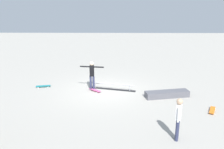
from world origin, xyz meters
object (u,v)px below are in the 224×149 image
skate_ledge (167,94)px  skater_main (92,74)px  grind_rail (112,87)px  skateboard_main (95,90)px  loose_skateboard_orange (212,110)px  bystander_white_shirt (178,117)px  loose_skateboard_teal (43,86)px

skate_ledge → skater_main: bearing=-14.0°
grind_rail → skateboard_main: (0.93, 0.32, -0.07)m
loose_skateboard_orange → skater_main: bearing=90.3°
bystander_white_shirt → skate_ledge: bearing=-167.3°
skateboard_main → loose_skateboard_teal: size_ratio=0.88×
skate_ledge → skater_main: size_ratio=1.39×
skater_main → loose_skateboard_orange: (-5.48, 2.65, -0.86)m
skater_main → loose_skateboard_teal: 2.99m
grind_rail → skateboard_main: 0.99m
loose_skateboard_orange → skate_ledge: bearing=69.8°
skateboard_main → bystander_white_shirt: bearing=166.2°
grind_rail → loose_skateboard_orange: bearing=161.9°
skater_main → skateboard_main: 0.89m
skate_ledge → loose_skateboard_teal: bearing=-11.8°
skate_ledge → bystander_white_shirt: bystander_white_shirt is taller
bystander_white_shirt → loose_skateboard_orange: (-2.12, -2.27, -0.78)m
grind_rail → loose_skateboard_teal: 3.93m
grind_rail → loose_skateboard_orange: grind_rail is taller
grind_rail → skater_main: skater_main is taller
skater_main → bystander_white_shirt: bearing=-47.4°
skateboard_main → loose_skateboard_orange: 5.87m
bystander_white_shirt → loose_skateboard_orange: bearing=156.9°
bystander_white_shirt → loose_skateboard_orange: 3.20m
grind_rail → bystander_white_shirt: bearing=128.6°
skateboard_main → loose_skateboard_teal: (2.99, -0.62, 0.00)m
grind_rail → loose_skateboard_orange: 5.20m
skater_main → loose_skateboard_orange: 6.15m
skater_main → skate_ledge: bearing=-5.8°
skate_ledge → loose_skateboard_orange: (-1.61, 1.69, -0.08)m
skate_ledge → loose_skateboard_orange: skate_ledge is taller
loose_skateboard_teal → skateboard_main: bearing=-22.8°
loose_skateboard_orange → grind_rail: bearing=83.8°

